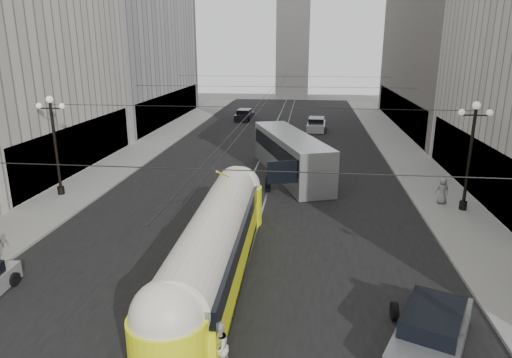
% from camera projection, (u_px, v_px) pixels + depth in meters
% --- Properties ---
extents(road, '(20.00, 85.00, 0.02)m').
position_uv_depth(road, '(271.00, 152.00, 42.32)').
color(road, black).
rests_on(road, ground).
extents(sidewalk_left, '(4.00, 72.00, 0.15)m').
position_uv_depth(sidewalk_left, '(158.00, 141.00, 46.96)').
color(sidewalk_left, gray).
rests_on(sidewalk_left, ground).
extents(sidewalk_right, '(4.00, 72.00, 0.15)m').
position_uv_depth(sidewalk_right, '(397.00, 146.00, 44.30)').
color(sidewalk_right, gray).
rests_on(sidewalk_right, ground).
extents(rail_left, '(0.12, 85.00, 0.04)m').
position_uv_depth(rail_left, '(263.00, 152.00, 42.40)').
color(rail_left, gray).
rests_on(rail_left, ground).
extents(rail_right, '(0.12, 85.00, 0.04)m').
position_uv_depth(rail_right, '(279.00, 152.00, 42.23)').
color(rail_right, gray).
rests_on(rail_right, ground).
extents(building_left_far, '(12.60, 28.60, 28.60)m').
position_uv_depth(building_left_far, '(119.00, 4.00, 55.27)').
color(building_left_far, '#999999').
rests_on(building_left_far, ground).
extents(distant_tower, '(6.00, 6.00, 31.36)m').
position_uv_depth(distant_tower, '(294.00, 14.00, 83.36)').
color(distant_tower, '#B2AFA8').
rests_on(distant_tower, ground).
extents(lamppost_left_mid, '(1.86, 0.44, 6.37)m').
position_uv_depth(lamppost_left_mid, '(55.00, 140.00, 28.84)').
color(lamppost_left_mid, black).
rests_on(lamppost_left_mid, sidewalk_left).
extents(lamppost_right_mid, '(1.86, 0.44, 6.37)m').
position_uv_depth(lamppost_right_mid, '(470.00, 150.00, 26.05)').
color(lamppost_right_mid, black).
rests_on(lamppost_right_mid, sidewalk_right).
extents(catenary, '(25.00, 72.00, 0.23)m').
position_uv_depth(catenary, '(272.00, 89.00, 39.68)').
color(catenary, black).
rests_on(catenary, ground).
extents(streetcar, '(2.59, 15.03, 3.27)m').
position_uv_depth(streetcar, '(216.00, 243.00, 19.01)').
color(streetcar, '#ECF415').
rests_on(streetcar, ground).
extents(city_bus, '(6.58, 12.88, 3.16)m').
position_uv_depth(city_bus, '(290.00, 153.00, 34.17)').
color(city_bus, '#A8ABAD').
rests_on(city_bus, ground).
extents(sedan_grey, '(3.67, 5.08, 1.49)m').
position_uv_depth(sedan_grey, '(432.00, 331.00, 14.66)').
color(sedan_grey, '#5B5E60').
rests_on(sedan_grey, ground).
extents(sedan_white_far, '(2.20, 4.89, 1.51)m').
position_uv_depth(sedan_white_far, '(316.00, 125.00, 52.63)').
color(sedan_white_far, silver).
rests_on(sedan_white_far, ground).
extents(sedan_dark_far, '(2.13, 4.59, 1.42)m').
position_uv_depth(sedan_dark_far, '(244.00, 115.00, 60.20)').
color(sedan_dark_far, black).
rests_on(sedan_dark_far, ground).
extents(pedestrian_crossing_b, '(0.77, 0.92, 1.70)m').
position_uv_depth(pedestrian_crossing_b, '(218.00, 348.00, 13.58)').
color(pedestrian_crossing_b, silver).
rests_on(pedestrian_crossing_b, ground).
extents(pedestrian_sidewalk_right, '(0.85, 0.58, 1.63)m').
position_uv_depth(pedestrian_sidewalk_right, '(442.00, 191.00, 27.89)').
color(pedestrian_sidewalk_right, gray).
rests_on(pedestrian_sidewalk_right, sidewalk_right).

